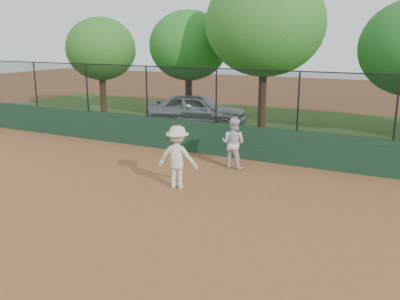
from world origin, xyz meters
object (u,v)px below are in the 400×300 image
at_px(tree_0, 101,49).
at_px(tree_1, 188,46).
at_px(parked_car, 197,110).
at_px(player_main, 178,157).
at_px(tree_2, 265,24).
at_px(player_second, 233,143).

distance_m(tree_0, tree_1, 4.96).
height_order(parked_car, tree_0, tree_0).
distance_m(player_main, tree_2, 9.81).
distance_m(player_second, tree_0, 12.53).
xyz_separation_m(player_second, player_main, (-0.60, -2.64, 0.07)).
bearing_deg(tree_1, tree_0, -167.80).
relative_size(parked_car, player_second, 2.86).
height_order(player_second, tree_1, tree_1).
bearing_deg(player_main, player_second, 77.14).
distance_m(tree_1, tree_2, 4.61).
relative_size(player_second, tree_0, 0.32).
bearing_deg(tree_0, parked_car, -5.85).
height_order(parked_car, player_second, player_second).
bearing_deg(tree_1, player_second, -52.11).
xyz_separation_m(parked_car, player_second, (4.31, -5.59, 0.02)).
bearing_deg(tree_0, player_second, -30.64).
xyz_separation_m(parked_car, tree_0, (-6.20, 0.64, 2.81)).
xyz_separation_m(parked_car, player_main, (3.70, -8.23, 0.09)).
height_order(parked_car, tree_2, tree_2).
bearing_deg(tree_0, player_main, -41.84).
height_order(parked_car, player_main, player_main).
bearing_deg(tree_2, tree_0, -179.37).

